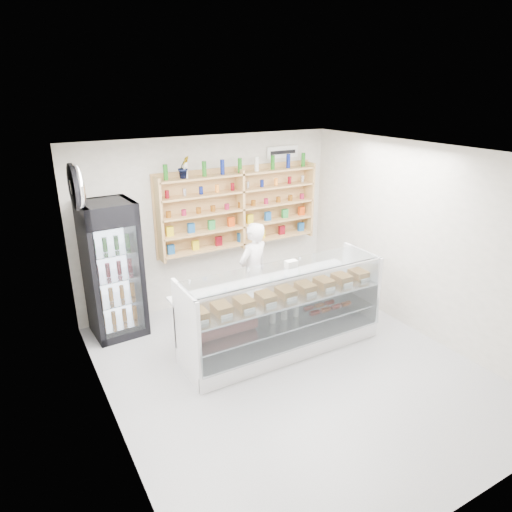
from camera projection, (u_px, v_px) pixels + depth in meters
room at (294, 271)px, 5.54m from camera, size 5.00×5.00×5.00m
display_counter at (281, 326)px, 6.41m from camera, size 2.86×0.85×1.25m
shop_worker at (253, 272)px, 7.09m from camera, size 0.67×0.54×1.60m
drinks_cooler at (113, 270)px, 6.61m from camera, size 0.77×0.75×2.03m
wall_shelving at (240, 209)px, 7.61m from camera, size 2.84×0.28×1.33m
potted_plant at (184, 167)px, 6.89m from camera, size 0.21×0.19×0.34m
security_mirror at (78, 187)px, 5.14m from camera, size 0.15×0.50×0.50m
wall_sign at (282, 152)px, 7.83m from camera, size 0.62×0.03×0.20m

